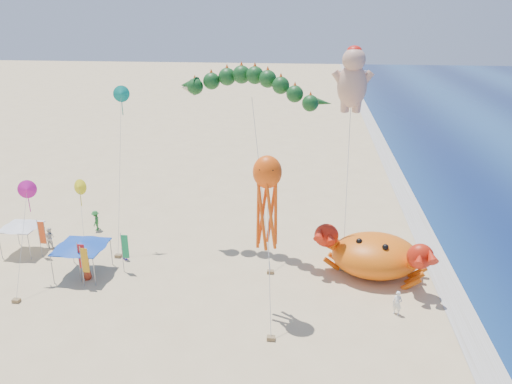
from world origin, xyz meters
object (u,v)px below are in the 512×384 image
at_px(cherub_kite, 353,78).
at_px(dragon_kite, 249,90).
at_px(crab_inflatable, 375,254).
at_px(octopus_kite, 267,195).
at_px(canopy_blue, 81,244).
at_px(canopy_white, 21,224).

bearing_deg(cherub_kite, dragon_kite, -162.79).
relative_size(crab_inflatable, octopus_kite, 0.82).
relative_size(cherub_kite, octopus_kite, 1.53).
distance_m(octopus_kite, canopy_blue, 15.47).
xyz_separation_m(octopus_kite, canopy_white, (-20.52, 5.98, -5.60)).
bearing_deg(canopy_white, cherub_kite, 12.20).
relative_size(crab_inflatable, canopy_blue, 2.31).
bearing_deg(canopy_blue, canopy_white, 155.64).
bearing_deg(cherub_kite, canopy_white, -167.80).
relative_size(dragon_kite, canopy_white, 4.80).
distance_m(crab_inflatable, canopy_blue, 21.85).
relative_size(crab_inflatable, canopy_white, 2.91).
bearing_deg(dragon_kite, canopy_white, -170.01).
xyz_separation_m(cherub_kite, canopy_blue, (-19.66, -8.55, -11.31)).
bearing_deg(canopy_blue, octopus_kite, -12.30).
height_order(crab_inflatable, dragon_kite, dragon_kite).
xyz_separation_m(octopus_kite, canopy_blue, (-14.09, 3.07, -5.59)).
bearing_deg(canopy_blue, crab_inflatable, 6.22).
bearing_deg(octopus_kite, dragon_kite, 103.67).
distance_m(cherub_kite, canopy_white, 28.99).
bearing_deg(octopus_kite, canopy_white, 163.75).
height_order(dragon_kite, octopus_kite, dragon_kite).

